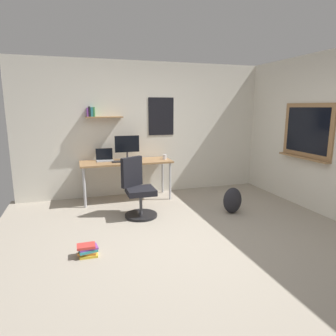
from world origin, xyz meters
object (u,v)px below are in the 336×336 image
object	(u,v)px
keyboard	(122,161)
computer_mouse	(137,160)
backpack	(232,200)
book_stack_on_floor	(88,250)
office_chair	(138,191)
desk	(126,165)
laptop	(105,158)
coffee_mug	(165,157)
monitor_primary	(127,146)

from	to	relation	value
keyboard	computer_mouse	world-z (taller)	computer_mouse
backpack	book_stack_on_floor	bearing A→B (deg)	-161.68
office_chair	computer_mouse	distance (m)	0.93
office_chair	desk	bearing A→B (deg)	91.42
laptop	keyboard	xyz separation A→B (m)	(0.29, -0.22, -0.04)
office_chair	book_stack_on_floor	world-z (taller)	office_chair
office_chair	keyboard	bearing A→B (deg)	97.22
desk	office_chair	size ratio (longest dim) A/B	1.77
office_chair	coffee_mug	distance (m)	1.21
office_chair	backpack	size ratio (longest dim) A/B	2.19
monitor_primary	coffee_mug	bearing A→B (deg)	-10.22
desk	backpack	bearing A→B (deg)	-39.59
backpack	book_stack_on_floor	world-z (taller)	backpack
computer_mouse	backpack	bearing A→B (deg)	-41.68
backpack	keyboard	bearing A→B (deg)	143.62
coffee_mug	backpack	world-z (taller)	coffee_mug
desk	keyboard	bearing A→B (deg)	-137.57
computer_mouse	book_stack_on_floor	bearing A→B (deg)	-117.36
monitor_primary	keyboard	xyz separation A→B (m)	(-0.13, -0.18, -0.26)
desk	coffee_mug	xyz separation A→B (m)	(0.74, -0.03, 0.12)
desk	laptop	bearing A→B (deg)	158.75
backpack	office_chair	bearing A→B (deg)	166.97
keyboard	desk	bearing A→B (deg)	42.43
office_chair	computer_mouse	size ratio (longest dim) A/B	9.13
coffee_mug	monitor_primary	bearing A→B (deg)	169.78
desk	laptop	xyz separation A→B (m)	(-0.38, 0.15, 0.12)
office_chair	backpack	distance (m)	1.57
keyboard	book_stack_on_floor	bearing A→B (deg)	-110.62
keyboard	coffee_mug	bearing A→B (deg)	3.46
office_chair	book_stack_on_floor	xyz separation A→B (m)	(-0.85, -1.14, -0.34)
desk	book_stack_on_floor	distance (m)	2.30
desk	backpack	world-z (taller)	desk
desk	backpack	xyz separation A→B (m)	(1.54, -1.27, -0.46)
computer_mouse	coffee_mug	size ratio (longest dim) A/B	1.13
laptop	keyboard	distance (m)	0.37
laptop	book_stack_on_floor	size ratio (longest dim) A/B	1.26
monitor_primary	computer_mouse	bearing A→B (deg)	-48.93
desk	monitor_primary	size ratio (longest dim) A/B	3.63
desk	coffee_mug	world-z (taller)	coffee_mug
desk	monitor_primary	world-z (taller)	monitor_primary
desk	coffee_mug	size ratio (longest dim) A/B	18.32
laptop	monitor_primary	distance (m)	0.48
coffee_mug	office_chair	bearing A→B (deg)	-128.79
keyboard	coffee_mug	distance (m)	0.83
desk	book_stack_on_floor	world-z (taller)	desk
laptop	computer_mouse	size ratio (longest dim) A/B	2.98
backpack	desk	bearing A→B (deg)	140.41
monitor_primary	coffee_mug	xyz separation A→B (m)	(0.70, -0.13, -0.22)
coffee_mug	laptop	bearing A→B (deg)	171.16
monitor_primary	book_stack_on_floor	size ratio (longest dim) A/B	1.89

